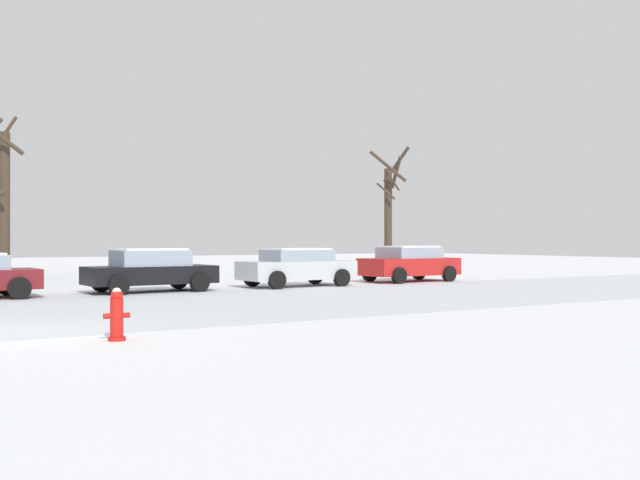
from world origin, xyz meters
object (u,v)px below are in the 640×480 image
fire_hydrant (117,314)px  parked_car_red (409,263)px  parked_car_silver (297,267)px  parked_car_black (151,270)px

fire_hydrant → parked_car_red: parked_car_red is taller
fire_hydrant → parked_car_silver: (9.58, 10.71, 0.27)m
fire_hydrant → parked_car_red: bearing=36.2°
fire_hydrant → parked_car_silver: 14.37m
parked_car_silver → parked_car_black: bearing=178.9°
parked_car_black → parked_car_red: bearing=1.1°
parked_car_silver → fire_hydrant: bearing=-131.8°
fire_hydrant → parked_car_black: (4.12, 10.81, 0.28)m
fire_hydrant → parked_car_silver: size_ratio=0.21×
parked_car_red → fire_hydrant: bearing=-143.8°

